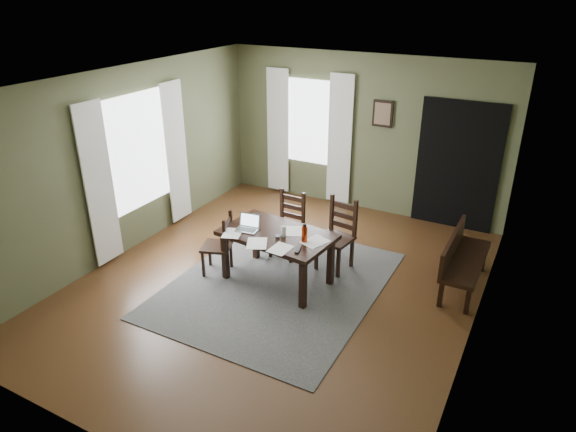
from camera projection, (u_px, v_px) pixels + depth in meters
The scene contains 26 objects.
ground at pixel (278, 285), 6.96m from camera, with size 5.00×6.00×0.01m.
room_shell at pixel (276, 158), 6.21m from camera, with size 5.02×6.02×2.71m.
rug at pixel (278, 284), 6.96m from camera, with size 2.60×3.20×0.01m.
dining_table at pixel (277, 239), 6.77m from camera, with size 1.54×1.03×0.73m.
chair_end at pixel (220, 245), 7.07m from camera, with size 0.49×0.49×0.88m.
chair_back_left at pixel (288, 225), 7.54m from camera, with size 0.43×0.43×0.97m.
chair_back_right at pixel (337, 235), 7.18m from camera, with size 0.51×0.51×1.02m.
bench at pixel (461, 256), 6.73m from camera, with size 0.43×1.35×0.76m.
laptop at pixel (248, 225), 6.82m from camera, with size 0.32×0.27×0.20m.
computer_mouse at pixel (278, 236), 6.60m from camera, with size 0.05×0.09×0.03m, color #3F3F42.
tv_remote at pixel (298, 250), 6.29m from camera, with size 0.05×0.18×0.02m, color black.
drinking_glass at pixel (284, 231), 6.61m from camera, with size 0.07×0.07×0.15m, color silver.
water_bottle at pixel (304, 233), 6.46m from camera, with size 0.08×0.08×0.25m.
paper_a at pixel (232, 233), 6.71m from camera, with size 0.23×0.30×0.00m, color white.
paper_b at pixel (280, 249), 6.33m from camera, with size 0.24×0.31×0.00m, color white.
paper_c at pixel (295, 231), 6.77m from camera, with size 0.23×0.30×0.00m, color white.
paper_d at pixel (315, 242), 6.50m from camera, with size 0.25×0.33×0.00m, color white.
paper_e at pixel (257, 243), 6.46m from camera, with size 0.25×0.32×0.00m, color white.
window_left at pixel (137, 152), 7.57m from camera, with size 0.01×1.30×1.70m.
window_back at pixel (309, 122), 9.16m from camera, with size 1.00×0.01×1.50m.
curtain_left_near at pixel (99, 186), 7.00m from camera, with size 0.03×0.48×2.30m.
curtain_left_far at pixel (176, 153), 8.32m from camera, with size 0.03×0.48×2.30m.
curtain_back_left at pixel (278, 132), 9.51m from camera, with size 0.44×0.03×2.30m.
curtain_back_right at pixel (340, 140), 8.98m from camera, with size 0.44×0.03×2.30m.
framed_picture at pixel (383, 114), 8.46m from camera, with size 0.34×0.03×0.44m.
doorway_back at pixel (457, 166), 8.20m from camera, with size 1.30×0.03×2.10m.
Camera 1 is at (2.92, -5.17, 3.76)m, focal length 32.00 mm.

